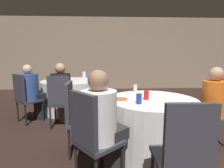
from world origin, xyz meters
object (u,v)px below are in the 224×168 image
person_black_shirt (62,94)px  pizza_plate_near (121,99)px  person_white_shirt (104,125)px  chair_near_southwest (91,132)px  bottle_far (84,76)px  table_near (151,125)px  chair_near_south (184,150)px  chair_far_south (60,98)px  soda_can_silver (135,88)px  chair_far_southwest (24,95)px  soda_can_red (146,95)px  table_far (71,95)px  person_orange_shirt (209,107)px  chair_near_east (220,108)px  chair_near_west (76,113)px  person_blue_shirt (32,92)px  soda_can_blue (139,99)px

person_black_shirt → pizza_plate_near: bearing=-47.0°
person_white_shirt → chair_near_southwest: bearing=-90.0°
person_white_shirt → bottle_far: person_white_shirt is taller
table_near → pizza_plate_near: pizza_plate_near is taller
chair_near_south → person_white_shirt: size_ratio=0.83×
table_near → chair_far_south: size_ratio=1.24×
chair_far_south → soda_can_silver: 1.34m
chair_far_southwest → person_black_shirt: size_ratio=0.82×
table_near → chair_near_southwest: size_ratio=1.24×
chair_near_south → chair_far_south: size_ratio=1.00×
chair_near_south → bottle_far: (-1.10, 3.04, 0.26)m
chair_far_south → chair_near_southwest: bearing=-67.5°
soda_can_red → chair_far_south: bearing=147.2°
table_far → chair_far_south: (0.03, -1.09, 0.20)m
person_orange_shirt → person_white_shirt: bearing=107.5°
person_black_shirt → chair_near_east: bearing=-21.4°
table_near → chair_near_south: chair_near_south is taller
chair_near_southwest → chair_far_southwest: size_ratio=1.00×
table_near → chair_near_west: size_ratio=1.24×
chair_near_southwest → pizza_plate_near: size_ratio=4.08×
table_far → chair_near_south: chair_near_south is taller
soda_can_silver → bottle_far: size_ratio=0.61×
person_orange_shirt → person_black_shirt: person_black_shirt is taller
pizza_plate_near → soda_can_silver: soda_can_silver is taller
soda_can_silver → bottle_far: (-0.98, 1.57, 0.04)m
table_near → person_white_shirt: bearing=-139.7°
chair_far_southwest → person_black_shirt: 0.76m
table_far → table_near: bearing=-52.9°
person_blue_shirt → soda_can_blue: 2.36m
person_orange_shirt → soda_can_silver: bearing=63.7°
chair_far_south → chair_far_southwest: (-0.75, 0.28, 0.00)m
table_far → person_blue_shirt: person_blue_shirt is taller
chair_near_southwest → soda_can_silver: chair_near_southwest is taller
bottle_far → person_blue_shirt: bearing=-139.4°
bottle_far → soda_can_red: bearing=-63.4°
chair_near_east → soda_can_blue: chair_near_east is taller
chair_far_south → chair_far_southwest: same height
chair_near_west → soda_can_silver: chair_near_west is taller
table_near → chair_near_west: 1.03m
chair_near_southwest → chair_near_east: 1.93m
person_black_shirt → person_white_shirt: 1.72m
person_white_shirt → soda_can_blue: bearing=86.1°
table_near → person_orange_shirt: person_orange_shirt is taller
person_orange_shirt → person_white_shirt: 1.61m
table_near → bottle_far: bearing=119.0°
chair_far_southwest → person_black_shirt: (0.75, -0.11, 0.04)m
chair_near_southwest → pizza_plate_near: bearing=110.0°
table_near → table_far: 2.40m
chair_far_south → person_white_shirt: 1.57m
person_black_shirt → soda_can_red: (1.34, -1.02, 0.19)m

